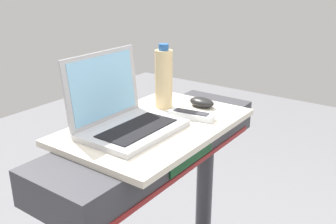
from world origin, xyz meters
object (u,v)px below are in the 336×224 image
laptop (123,115)px  computer_mouse (202,102)px  tv_remote (191,115)px  water_bottle (164,78)px

laptop → computer_mouse: (0.33, -0.08, -0.03)m
computer_mouse → tv_remote: 0.13m
computer_mouse → tv_remote: bearing=-161.3°
laptop → computer_mouse: 0.35m
water_bottle → tv_remote: size_ratio=1.41×
tv_remote → laptop: bearing=151.2°
laptop → tv_remote: laptop is taller
laptop → water_bottle: (0.25, 0.03, 0.06)m
tv_remote → computer_mouse: bearing=14.6°
water_bottle → tv_remote: water_bottle is taller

